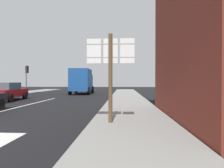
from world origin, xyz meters
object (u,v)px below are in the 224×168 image
(sedan_far, at_px, (7,91))
(traffic_light_far_left, at_px, (27,73))
(route_sign_post, at_px, (110,69))
(delivery_truck, at_px, (82,81))

(sedan_far, height_order, traffic_light_far_left, traffic_light_far_left)
(sedan_far, distance_m, route_sign_post, 12.36)
(route_sign_post, bearing_deg, traffic_light_far_left, 124.59)
(route_sign_post, relative_size, traffic_light_far_left, 0.92)
(route_sign_post, bearing_deg, sedan_far, 136.63)
(traffic_light_far_left, bearing_deg, route_sign_post, -55.41)
(sedan_far, bearing_deg, route_sign_post, -43.37)
(sedan_far, height_order, route_sign_post, route_sign_post)
(delivery_truck, distance_m, route_sign_post, 17.71)
(traffic_light_far_left, bearing_deg, delivery_truck, 5.32)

